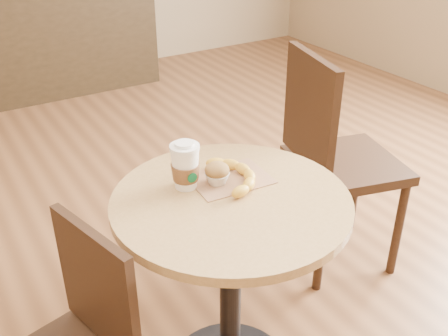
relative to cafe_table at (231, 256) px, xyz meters
name	(u,v)px	position (x,y,z in m)	size (l,w,h in m)	color
cafe_table	(231,256)	(0.00, 0.00, 0.00)	(0.71, 0.71, 0.75)	black
chair_right	(333,156)	(0.72, 0.33, 0.01)	(0.53, 0.53, 0.99)	black
service_counter	(11,31)	(0.02, 3.26, -0.01)	(2.30, 0.65, 1.04)	black
kraft_bag	(230,179)	(0.05, 0.09, 0.22)	(0.24, 0.18, 0.00)	#986A49
coffee_cup	(185,167)	(-0.08, 0.12, 0.28)	(0.09, 0.09, 0.15)	white
muffin	(217,173)	(0.01, 0.09, 0.25)	(0.08, 0.08, 0.07)	silver
banana	(235,174)	(0.06, 0.08, 0.23)	(0.14, 0.25, 0.03)	gold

